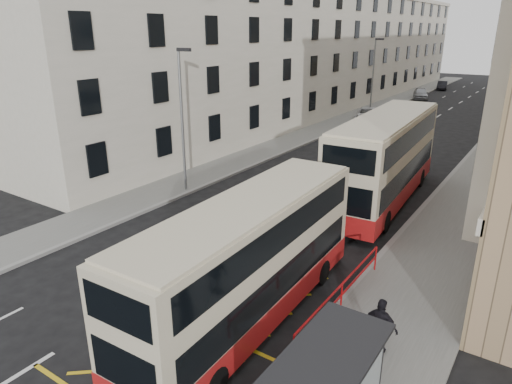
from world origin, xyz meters
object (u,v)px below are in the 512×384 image
Objects in this scene: street_lamp_near at (182,113)px; double_decker_rear at (385,159)px; white_van at (368,115)px; double_decker_front at (249,262)px; car_silver at (421,93)px; car_dark at (442,85)px; car_red at (509,97)px; pedestrian_far at (380,327)px; pedestrian_mid at (328,368)px; street_lamp_far at (374,73)px.

street_lamp_near is 11.40m from double_decker_rear.
double_decker_front is at bearing -91.41° from white_van.
car_dark is at bearing 73.00° from car_silver.
car_red reaches higher than car_dark.
pedestrian_far is 55.10m from car_silver.
car_dark is at bearing 73.84° from white_van.
street_lamp_near reaches higher than car_red.
pedestrian_mid reaches higher than car_dark.
street_lamp_far reaches higher than pedestrian_mid.
car_silver is (-12.74, 55.89, -0.26)m from pedestrian_mid.
white_van is (1.15, 26.23, -3.90)m from street_lamp_near.
street_lamp_near is at bearing -101.39° from car_dark.
pedestrian_mid is (3.65, -1.79, -1.11)m from double_decker_front.
street_lamp_far is 16.34m from car_silver.
pedestrian_far reaches higher than car_dark.
double_decker_rear reaches higher than double_decker_front.
double_decker_front is 54.87m from car_silver.
street_lamp_far is 5.54m from white_van.
white_van is 24.78m from car_red.
car_red is (11.55, 18.73, -3.88)m from street_lamp_far.
street_lamp_near reaches higher than pedestrian_mid.
car_dark is at bearing -60.44° from car_red.
street_lamp_near is at bearing -108.43° from car_silver.
white_van is 1.18× the size of car_silver.
double_decker_rear is 23.37m from white_van.
street_lamp_near is 0.65× the size of double_decker_rear.
street_lamp_far is at bearing 108.47° from double_decker_rear.
double_decker_rear reaches higher than car_red.
pedestrian_mid is 69.40m from car_dark.
double_decker_front is 2.67× the size of car_dark.
white_van is at bearing -63.17° from pedestrian_far.
pedestrian_far is at bearing -74.42° from double_decker_rear.
street_lamp_far is 0.75× the size of double_decker_front.
white_van is (1.15, -3.77, -3.90)m from street_lamp_far.
white_van is 19.60m from car_silver.
street_lamp_far is 4.53× the size of pedestrian_mid.
car_red reaches higher than white_van.
white_van is at bearing -107.00° from car_silver.
pedestrian_mid is 0.33× the size of white_van.
white_van is (-13.25, 33.88, -0.29)m from pedestrian_far.
street_lamp_far is 42.55m from pedestrian_mid.
street_lamp_near is 16.70m from pedestrian_far.
street_lamp_far is at bearing 103.00° from double_decker_front.
double_decker_rear is at bearing -90.71° from car_dark.
car_red is (1.32, 56.99, -1.38)m from double_decker_front.
pedestrian_mid is 58.83m from car_red.
double_decker_rear is at bearing -83.46° from white_van.
car_dark is (-12.74, 68.22, -0.38)m from pedestrian_mid.
street_lamp_near is at bearing -158.40° from double_decker_rear.
car_dark is (0.00, 31.93, -0.09)m from white_van.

